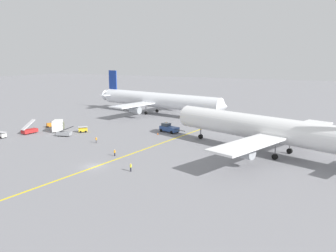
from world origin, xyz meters
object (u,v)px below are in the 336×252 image
(airliner_at_gate_left, at_px, (158,100))
(airliner_being_pushed, at_px, (271,130))
(gse_stair_truck_yellow, at_px, (29,130))
(ground_crew_ramp_agent_by_cones, at_px, (131,167))
(gse_baggage_cart_near_cluster, at_px, (83,129))
(ground_crew_marshaller_foreground, at_px, (96,140))
(traffic_cone_wingtip_starboard, at_px, (158,134))
(gse_gpu_cart_small, at_px, (50,125))
(pushback_tug, at_px, (169,128))
(ground_crew_wing_walker_right, at_px, (115,153))
(gse_catering_truck_tall, at_px, (58,126))
(gse_belt_loader_portside, at_px, (64,133))
(gse_baggage_cart_trailing, at_px, (2,135))

(airliner_at_gate_left, xyz_separation_m, airliner_being_pushed, (49.96, -38.05, 0.23))
(gse_stair_truck_yellow, bearing_deg, ground_crew_ramp_agent_by_cones, -19.11)
(gse_baggage_cart_near_cluster, distance_m, ground_crew_marshaller_foreground, 14.77)
(airliner_at_gate_left, relative_size, traffic_cone_wingtip_starboard, 99.24)
(gse_gpu_cart_small, xyz_separation_m, traffic_cone_wingtip_starboard, (35.79, 6.26, -0.52))
(pushback_tug, relative_size, ground_crew_ramp_agent_by_cones, 5.41)
(gse_stair_truck_yellow, xyz_separation_m, ground_crew_wing_walker_right, (35.98, -8.12, -0.23))
(gse_catering_truck_tall, bearing_deg, gse_belt_loader_portside, -33.83)
(gse_baggage_cart_trailing, distance_m, ground_crew_wing_walker_right, 38.54)
(traffic_cone_wingtip_starboard, bearing_deg, ground_crew_ramp_agent_by_cones, -70.94)
(airliner_at_gate_left, height_order, gse_belt_loader_portside, airliner_at_gate_left)
(gse_stair_truck_yellow, bearing_deg, airliner_at_gate_left, 70.09)
(airliner_at_gate_left, distance_m, ground_crew_wing_walker_right, 58.92)
(ground_crew_wing_walker_right, bearing_deg, airliner_at_gate_left, 108.64)
(gse_baggage_cart_near_cluster, relative_size, ground_crew_ramp_agent_by_cones, 1.82)
(gse_baggage_cart_trailing, bearing_deg, airliner_being_pushed, 13.63)
(pushback_tug, xyz_separation_m, ground_crew_wing_walker_right, (0.38, -28.32, -0.45))
(airliner_at_gate_left, relative_size, gse_stair_truck_yellow, 12.38)
(pushback_tug, bearing_deg, ground_crew_ramp_agent_by_cones, -75.14)
(airliner_at_gate_left, distance_m, ground_crew_ramp_agent_by_cones, 69.20)
(gse_baggage_cart_near_cluster, xyz_separation_m, traffic_cone_wingtip_starboard, (21.51, 7.18, -0.58))
(airliner_being_pushed, height_order, gse_baggage_cart_trailing, airliner_being_pushed)
(gse_gpu_cart_small, bearing_deg, airliner_being_pushed, 0.05)
(gse_belt_loader_portside, height_order, gse_baggage_cart_trailing, gse_belt_loader_portside)
(pushback_tug, distance_m, gse_catering_truck_tall, 33.46)
(pushback_tug, relative_size, gse_baggage_cart_near_cluster, 2.98)
(pushback_tug, height_order, gse_baggage_cart_trailing, pushback_tug)
(gse_belt_loader_portside, bearing_deg, airliner_being_pushed, 7.58)
(traffic_cone_wingtip_starboard, bearing_deg, airliner_being_pushed, -10.68)
(gse_baggage_cart_trailing, bearing_deg, traffic_cone_wingtip_starboard, 32.09)
(gse_baggage_cart_near_cluster, distance_m, ground_crew_ramp_agent_by_cones, 40.34)
(gse_stair_truck_yellow, xyz_separation_m, gse_belt_loader_portside, (11.44, 2.07, -0.20))
(pushback_tug, distance_m, ground_crew_ramp_agent_by_cones, 37.08)
(airliner_at_gate_left, height_order, gse_baggage_cart_trailing, airliner_at_gate_left)
(airliner_being_pushed, relative_size, gse_belt_loader_portside, 10.91)
(pushback_tug, xyz_separation_m, gse_belt_loader_portside, (-24.16, -18.14, -0.41))
(airliner_being_pushed, relative_size, ground_crew_marshaller_foreground, 33.49)
(ground_crew_ramp_agent_by_cones, bearing_deg, traffic_cone_wingtip_starboard, 109.06)
(gse_gpu_cart_small, height_order, ground_crew_marshaller_foreground, gse_gpu_cart_small)
(gse_catering_truck_tall, relative_size, ground_crew_ramp_agent_by_cones, 3.69)
(gse_baggage_cart_near_cluster, bearing_deg, ground_crew_ramp_agent_by_cones, -36.74)
(airliner_at_gate_left, distance_m, ground_crew_marshaller_foreground, 48.62)
(gse_belt_loader_portside, relative_size, ground_crew_marshaller_foreground, 3.07)
(airliner_at_gate_left, relative_size, ground_crew_wing_walker_right, 38.68)
(ground_crew_marshaller_foreground, bearing_deg, pushback_tug, 61.87)
(airliner_being_pushed, height_order, ground_crew_ramp_agent_by_cones, airliner_being_pushed)
(gse_baggage_cart_near_cluster, xyz_separation_m, gse_baggage_cart_trailing, (-15.33, -15.92, 0.00))
(gse_stair_truck_yellow, distance_m, gse_baggage_cart_near_cluster, 15.35)
(gse_baggage_cart_near_cluster, distance_m, gse_catering_truck_tall, 7.96)
(ground_crew_marshaller_foreground, distance_m, ground_crew_wing_walker_right, 13.78)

